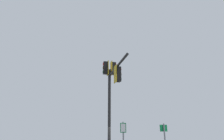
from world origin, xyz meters
The scene contains 1 object.
signal_mast_assembly centered at (0.51, -0.03, 4.95)m, with size 1.68×4.08×7.04m.
Camera 1 is at (6.58, 10.28, 2.20)m, focal length 29.87 mm.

